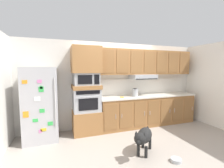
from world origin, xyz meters
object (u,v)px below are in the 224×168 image
(microwave, at_px, (86,79))
(screwdriver, at_px, (122,97))
(built_in_oven, at_px, (86,100))
(dog_food_bowl, at_px, (176,160))
(electric_kettle, at_px, (135,93))
(refrigerator, at_px, (41,104))
(dog, at_px, (144,137))

(microwave, height_order, screwdriver, microwave)
(built_in_oven, height_order, dog_food_bowl, built_in_oven)
(built_in_oven, relative_size, screwdriver, 4.23)
(electric_kettle, xyz_separation_m, dog_food_bowl, (-0.10, -1.85, -1.00))
(screwdriver, bearing_deg, dog_food_bowl, -79.36)
(refrigerator, distance_m, built_in_oven, 1.11)
(built_in_oven, distance_m, screwdriver, 0.99)
(electric_kettle, height_order, dog_food_bowl, electric_kettle)
(refrigerator, relative_size, dog_food_bowl, 8.80)
(refrigerator, height_order, dog_food_bowl, refrigerator)
(refrigerator, height_order, dog, refrigerator)
(dog_food_bowl, bearing_deg, refrigerator, 143.11)
(refrigerator, height_order, built_in_oven, refrigerator)
(refrigerator, relative_size, dog, 2.42)
(refrigerator, distance_m, screwdriver, 2.10)
(refrigerator, bearing_deg, electric_kettle, 0.46)
(microwave, relative_size, screwdriver, 3.89)
(built_in_oven, xyz_separation_m, electric_kettle, (1.43, -0.05, 0.13))
(dog, bearing_deg, refrigerator, -80.58)
(microwave, bearing_deg, refrigerator, -176.50)
(refrigerator, relative_size, electric_kettle, 7.33)
(built_in_oven, height_order, dog, built_in_oven)
(refrigerator, xyz_separation_m, microwave, (1.11, 0.07, 0.58))
(microwave, xyz_separation_m, electric_kettle, (1.43, -0.05, -0.43))
(microwave, distance_m, dog_food_bowl, 2.72)
(electric_kettle, bearing_deg, screwdriver, -173.56)
(built_in_oven, bearing_deg, microwave, -0.77)
(electric_kettle, distance_m, dog, 1.66)
(built_in_oven, relative_size, dog, 0.96)
(electric_kettle, distance_m, dog_food_bowl, 2.10)
(microwave, relative_size, dog_food_bowl, 3.22)
(dog_food_bowl, bearing_deg, electric_kettle, 86.80)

